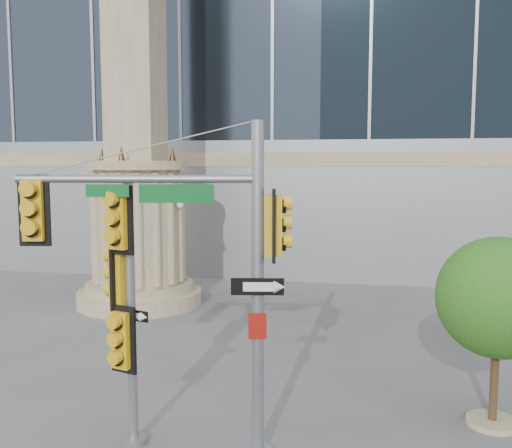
# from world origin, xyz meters

# --- Properties ---
(ground) EXTENTS (120.00, 120.00, 0.00)m
(ground) POSITION_xyz_m (0.00, 0.00, 0.00)
(ground) COLOR #545456
(ground) RESTS_ON ground
(monument) EXTENTS (4.40, 4.40, 16.60)m
(monument) POSITION_xyz_m (-6.00, 9.00, 5.52)
(monument) COLOR gray
(monument) RESTS_ON ground
(main_signal_pole) EXTENTS (4.40, 1.08, 5.69)m
(main_signal_pole) POSITION_xyz_m (-0.93, -0.95, 3.53)
(main_signal_pole) COLOR slate
(main_signal_pole) RESTS_ON ground
(secondary_signal_pole) EXTENTS (0.81, 0.75, 4.71)m
(secondary_signal_pole) POSITION_xyz_m (-2.25, -0.84, 2.77)
(secondary_signal_pole) COLOR slate
(secondary_signal_pole) RESTS_ON ground
(street_tree) EXTENTS (2.34, 2.28, 3.64)m
(street_tree) POSITION_xyz_m (4.35, 1.22, 2.40)
(street_tree) COLOR gray
(street_tree) RESTS_ON ground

